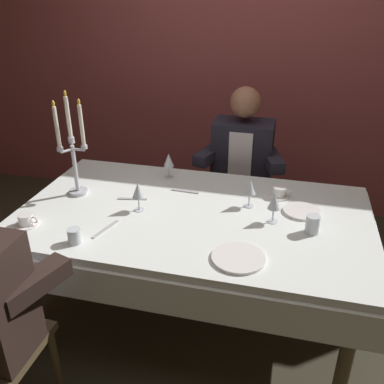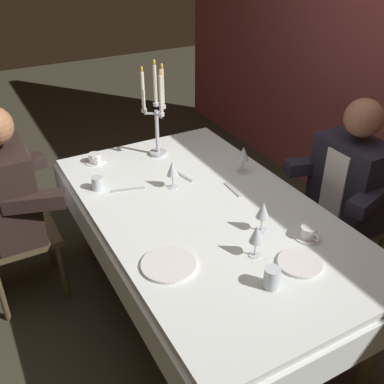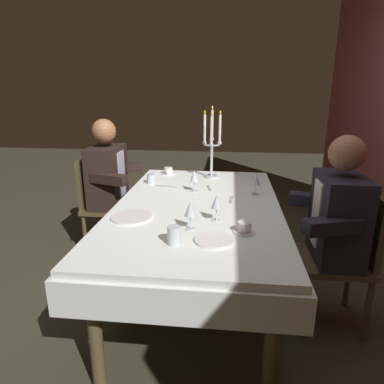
# 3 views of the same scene
# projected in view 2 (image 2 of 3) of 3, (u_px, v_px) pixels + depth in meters

# --- Properties ---
(ground_plane) EXTENTS (12.00, 12.00, 0.00)m
(ground_plane) POSITION_uv_depth(u_px,v_px,m) (205.00, 311.00, 2.73)
(ground_plane) COLOR #383426
(dining_table) EXTENTS (1.94, 1.14, 0.74)m
(dining_table) POSITION_uv_depth(u_px,v_px,m) (206.00, 228.00, 2.41)
(dining_table) COLOR white
(dining_table) RESTS_ON ground_plane
(candelabra) EXTENTS (0.15, 0.17, 0.61)m
(candelabra) POSITION_uv_depth(u_px,v_px,m) (156.00, 114.00, 2.76)
(candelabra) COLOR silver
(candelabra) RESTS_ON dining_table
(dinner_plate_0) EXTENTS (0.25, 0.25, 0.01)m
(dinner_plate_0) POSITION_uv_depth(u_px,v_px,m) (169.00, 264.00, 1.96)
(dinner_plate_0) COLOR white
(dinner_plate_0) RESTS_ON dining_table
(dinner_plate_1) EXTENTS (0.20, 0.20, 0.01)m
(dinner_plate_1) POSITION_uv_depth(u_px,v_px,m) (300.00, 263.00, 1.97)
(dinner_plate_1) COLOR white
(dinner_plate_1) RESTS_ON dining_table
(wine_glass_0) EXTENTS (0.07, 0.07, 0.16)m
(wine_glass_0) POSITION_uv_depth(u_px,v_px,m) (172.00, 169.00, 2.49)
(wine_glass_0) COLOR silver
(wine_glass_0) RESTS_ON dining_table
(wine_glass_1) EXTENTS (0.07, 0.07, 0.16)m
(wine_glass_1) POSITION_uv_depth(u_px,v_px,m) (243.00, 154.00, 2.65)
(wine_glass_1) COLOR silver
(wine_glass_1) RESTS_ON dining_table
(wine_glass_2) EXTENTS (0.07, 0.07, 0.16)m
(wine_glass_2) POSITION_uv_depth(u_px,v_px,m) (263.00, 211.00, 2.13)
(wine_glass_2) COLOR silver
(wine_glass_2) RESTS_ON dining_table
(wine_glass_3) EXTENTS (0.07, 0.07, 0.16)m
(wine_glass_3) POSITION_uv_depth(u_px,v_px,m) (256.00, 235.00, 1.97)
(wine_glass_3) COLOR silver
(wine_glass_3) RESTS_ON dining_table
(water_tumbler_0) EXTENTS (0.07, 0.07, 0.10)m
(water_tumbler_0) POSITION_uv_depth(u_px,v_px,m) (272.00, 278.00, 1.83)
(water_tumbler_0) COLOR silver
(water_tumbler_0) RESTS_ON dining_table
(water_tumbler_1) EXTENTS (0.06, 0.06, 0.08)m
(water_tumbler_1) POSITION_uv_depth(u_px,v_px,m) (98.00, 183.00, 2.51)
(water_tumbler_1) COLOR silver
(water_tumbler_1) RESTS_ON dining_table
(coffee_cup_0) EXTENTS (0.13, 0.12, 0.06)m
(coffee_cup_0) POSITION_uv_depth(u_px,v_px,m) (95.00, 159.00, 2.79)
(coffee_cup_0) COLOR white
(coffee_cup_0) RESTS_ON dining_table
(coffee_cup_1) EXTENTS (0.13, 0.12, 0.06)m
(coffee_cup_1) POSITION_uv_depth(u_px,v_px,m) (309.00, 233.00, 2.12)
(coffee_cup_1) COLOR white
(coffee_cup_1) RESTS_ON dining_table
(fork_0) EXTENTS (0.17, 0.03, 0.01)m
(fork_0) POSITION_uv_depth(u_px,v_px,m) (232.00, 190.00, 2.52)
(fork_0) COLOR #B7B7BC
(fork_0) RESTS_ON dining_table
(fork_1) EXTENTS (0.17, 0.05, 0.01)m
(fork_1) POSITION_uv_depth(u_px,v_px,m) (183.00, 176.00, 2.65)
(fork_1) COLOR #B7B7BC
(fork_1) RESTS_ON dining_table
(knife_2) EXTENTS (0.07, 0.19, 0.01)m
(knife_2) POSITION_uv_depth(u_px,v_px,m) (128.00, 190.00, 2.52)
(knife_2) COLOR #B7B7BC
(knife_2) RESTS_ON dining_table
(seated_diner_0) EXTENTS (0.63, 0.48, 1.24)m
(seated_diner_0) POSITION_uv_depth(u_px,v_px,m) (8.00, 193.00, 2.50)
(seated_diner_0) COLOR brown
(seated_diner_0) RESTS_ON ground_plane
(seated_diner_1) EXTENTS (0.63, 0.48, 1.24)m
(seated_diner_1) POSITION_uv_depth(u_px,v_px,m) (351.00, 182.00, 2.60)
(seated_diner_1) COLOR brown
(seated_diner_1) RESTS_ON ground_plane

